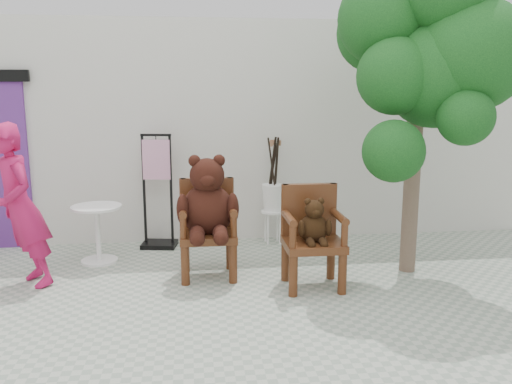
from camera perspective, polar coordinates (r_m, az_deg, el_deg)
ground_plane at (r=5.22m, az=-3.21°, el=-12.94°), size 60.00×60.00×0.00m
back_wall at (r=7.89m, az=-4.82°, el=6.55°), size 9.00×1.00×3.00m
chair_big at (r=6.03m, az=-5.11°, el=-1.82°), size 0.68×0.73×1.39m
chair_small at (r=5.81m, az=5.97°, el=-3.97°), size 0.62×0.57×1.08m
person at (r=6.19m, az=-23.52°, el=-1.45°), size 0.72×0.77×1.76m
cafe_table at (r=6.86m, az=-16.34°, el=-3.56°), size 0.60×0.60×0.70m
display_stand at (r=7.28m, az=-10.27°, el=-1.27°), size 0.50×0.42×1.51m
stool_bucket at (r=7.35m, az=1.81°, el=-0.52°), size 0.32×0.32×1.45m
tree at (r=6.20m, az=17.70°, el=13.82°), size 1.88×1.81×3.60m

